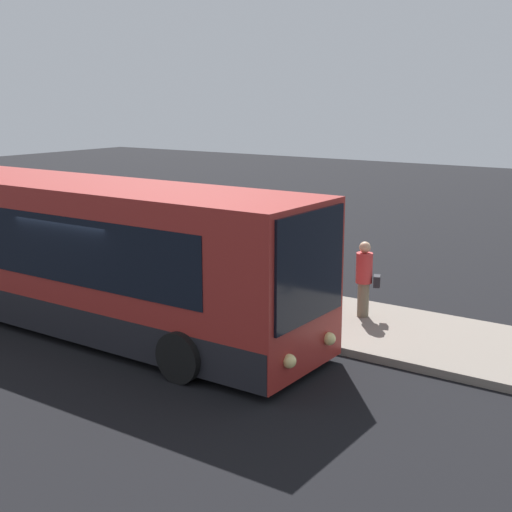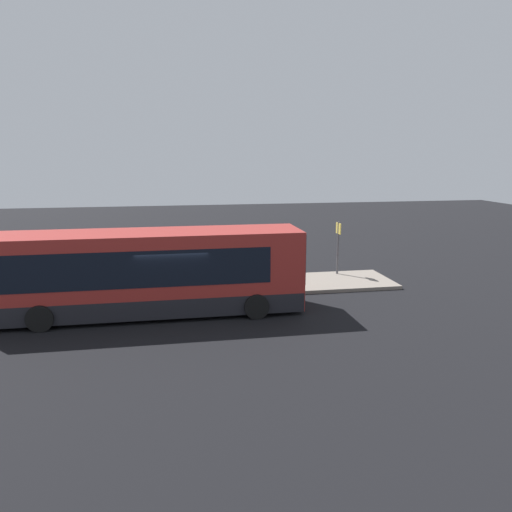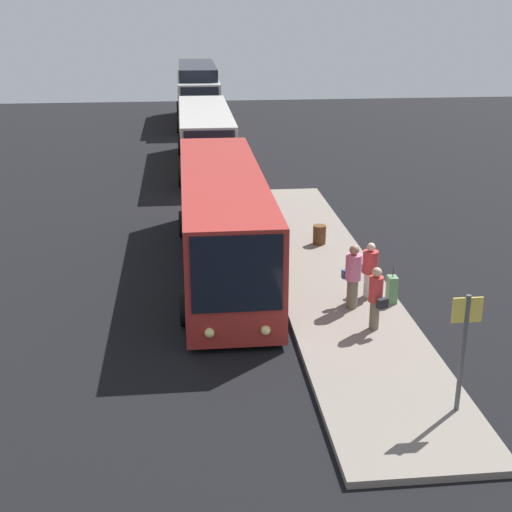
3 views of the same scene
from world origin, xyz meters
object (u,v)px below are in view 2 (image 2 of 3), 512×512
Objects in this scene: passenger_boarding at (262,262)px; sign_post at (338,242)px; bus_lead at (146,274)px; passenger_with_bags at (233,263)px; trash_bin at (110,281)px; passenger_waiting at (216,263)px; suitcase at (225,270)px.

passenger_boarding is 3.97m from sign_post.
passenger_with_bags is (3.67, 3.26, -0.43)m from bus_lead.
bus_lead is 4.56× the size of sign_post.
trash_bin is at bearing -111.43° from passenger_boarding.
passenger_waiting is 0.89× the size of passenger_with_bags.
bus_lead is at bearing -154.63° from sign_post.
bus_lead reaches higher than trash_bin.
passenger_waiting is 0.93m from passenger_with_bags.
passenger_waiting reaches higher than trash_bin.
trash_bin is (-1.64, 3.38, -1.05)m from bus_lead.
passenger_boarding is 1.04× the size of passenger_waiting.
trash_bin is at bearing -175.45° from sign_post.
passenger_waiting is (-2.05, 0.37, -0.05)m from passenger_boarding.
trash_bin is (-6.69, -0.14, -0.57)m from passenger_boarding.
passenger_boarding is (5.05, 3.52, -0.49)m from bus_lead.
bus_lead is at bearing 113.77° from passenger_with_bags.
bus_lead is 3.90m from trash_bin.
bus_lead is 9.85m from sign_post.
sign_post is (5.46, -0.21, 1.20)m from suitcase.
bus_lead is 4.93m from passenger_with_bags.
suitcase is (-0.23, 1.17, -0.58)m from passenger_with_bags.
passenger_boarding reaches higher than trash_bin.
bus_lead is 4.95m from passenger_waiting.
passenger_boarding is at bearing -169.74° from sign_post.
bus_lead is 7.23× the size of passenger_waiting.
passenger_boarding reaches higher than passenger_waiting.
passenger_with_bags is 1.80× the size of suitcase.
suitcase is 5.19m from trash_bin.
passenger_with_bags is at bearing -144.22° from passenger_waiting.
passenger_with_bags reaches higher than passenger_waiting.
passenger_boarding is 2.08m from passenger_waiting.
passenger_boarding is at bearing 34.91° from bus_lead.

